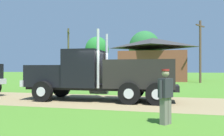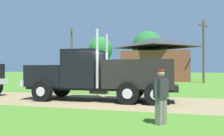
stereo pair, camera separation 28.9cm
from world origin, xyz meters
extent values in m
plane|color=#477D26|center=(0.00, 0.00, 0.00)|extent=(200.00, 200.00, 0.00)
cube|color=#927E56|center=(0.00, 0.00, 0.00)|extent=(120.00, 5.14, 0.01)
cube|color=black|center=(-0.49, 0.16, 0.70)|extent=(7.80, 1.80, 0.28)
cube|color=black|center=(-3.30, 0.05, 1.26)|extent=(2.20, 2.03, 1.12)
cube|color=silver|center=(-4.41, 0.00, 0.88)|extent=(0.25, 2.13, 0.32)
cube|color=black|center=(-1.38, 0.13, 1.65)|extent=(1.81, 2.29, 1.91)
cube|color=#2D3D4C|center=(-2.26, 0.09, 2.03)|extent=(0.12, 1.85, 0.84)
cylinder|color=silver|center=(-0.37, -0.71, 2.13)|extent=(0.14, 0.14, 2.86)
cylinder|color=silver|center=(-0.44, 1.04, 2.13)|extent=(0.14, 0.14, 2.86)
cylinder|color=silver|center=(-0.90, 1.12, 0.48)|extent=(1.02, 0.56, 0.52)
cube|color=black|center=(1.53, 0.24, 1.38)|extent=(3.40, 2.35, 1.37)
cylinder|color=black|center=(-3.15, -1.05, 0.51)|extent=(1.03, 0.34, 1.02)
cylinder|color=silver|center=(-3.14, -1.21, 0.51)|extent=(0.46, 0.06, 0.46)
cylinder|color=black|center=(-3.24, 1.16, 0.51)|extent=(1.03, 0.34, 1.02)
cylinder|color=silver|center=(-3.24, 1.32, 0.51)|extent=(0.46, 0.06, 0.46)
cylinder|color=black|center=(2.43, -0.83, 0.51)|extent=(1.03, 0.34, 1.02)
cylinder|color=silver|center=(2.44, -0.99, 0.51)|extent=(0.46, 0.06, 0.46)
cylinder|color=black|center=(2.34, 1.38, 0.51)|extent=(1.03, 0.34, 1.02)
cylinder|color=silver|center=(2.33, 1.54, 0.51)|extent=(0.46, 0.06, 0.46)
cylinder|color=black|center=(1.18, -0.88, 0.51)|extent=(1.03, 0.34, 1.02)
cylinder|color=silver|center=(1.19, -1.04, 0.51)|extent=(0.46, 0.06, 0.46)
cylinder|color=black|center=(1.09, 1.33, 0.51)|extent=(1.03, 0.34, 1.02)
cylinder|color=silver|center=(1.08, 1.49, 0.51)|extent=(0.46, 0.06, 0.46)
cube|color=#2D2D33|center=(2.94, -4.42, 1.07)|extent=(0.44, 0.49, 0.56)
sphere|color=tan|center=(2.94, -4.42, 1.50)|extent=(0.21, 0.21, 0.21)
cylinder|color=maroon|center=(2.94, -4.42, 1.59)|extent=(0.22, 0.22, 0.06)
cube|color=slate|center=(2.99, -4.35, 0.39)|extent=(0.24, 0.23, 0.79)
cube|color=slate|center=(2.89, -4.50, 0.39)|extent=(0.24, 0.23, 0.79)
cylinder|color=#2D2D33|center=(3.07, -4.21, 1.04)|extent=(0.10, 0.10, 0.53)
cylinder|color=#2D2D33|center=(2.80, -4.64, 1.04)|extent=(0.10, 0.10, 0.53)
cube|color=brown|center=(0.17, 22.88, 2.00)|extent=(9.04, 8.13, 4.00)
pyramid|color=#343434|center=(0.17, 22.88, 5.38)|extent=(9.49, 8.53, 1.38)
cube|color=black|center=(-1.00, 18.89, 1.10)|extent=(1.80, 0.12, 2.20)
cylinder|color=brown|center=(-11.90, 20.52, 3.79)|extent=(0.26, 0.26, 7.57)
cube|color=brown|center=(-11.90, 20.52, 6.97)|extent=(0.86, 2.12, 0.14)
cylinder|color=brown|center=(6.08, 18.03, 3.65)|extent=(0.26, 0.26, 7.29)
cube|color=brown|center=(6.08, 18.03, 6.69)|extent=(1.19, 1.99, 0.14)
cylinder|color=#513823|center=(-13.86, 39.62, 1.94)|extent=(0.44, 0.44, 3.88)
ellipsoid|color=#26792F|center=(-13.86, 39.62, 6.01)|extent=(5.31, 5.31, 5.84)
cylinder|color=#513823|center=(-1.71, 28.24, 1.49)|extent=(0.44, 0.44, 2.98)
ellipsoid|color=#276B32|center=(-1.71, 28.24, 5.08)|extent=(5.26, 5.26, 5.78)
camera|label=1|loc=(3.21, -11.59, 1.62)|focal=38.26mm
camera|label=2|loc=(3.48, -11.52, 1.62)|focal=38.26mm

